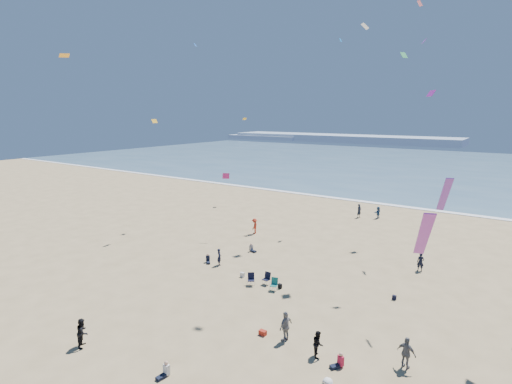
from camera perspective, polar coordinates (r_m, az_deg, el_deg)
The scene contains 13 objects.
ground at distance 26.02m, azimuth -14.69°, elevation -20.39°, with size 220.00×220.00×0.00m, color tan.
ocean at distance 111.27m, azimuth 25.43°, elevation 3.15°, with size 220.00×100.00×0.06m, color #476B84.
surf_line at distance 63.01m, azimuth 17.88°, elevation -1.68°, with size 220.00×1.20×0.08m, color white.
headland_far at distance 200.00m, azimuth 11.89°, elevation 7.53°, with size 110.00×20.00×3.20m, color #7A8EA8.
headland_near at distance 214.42m, azimuth 1.37°, elevation 7.83°, with size 40.00×14.00×2.00m, color #7A8EA8.
standing_flyers at distance 31.37m, azimuth 9.04°, elevation -12.68°, with size 29.83×41.14×1.91m.
seated_group at distance 28.34m, azimuth -1.88°, elevation -16.24°, with size 17.14×18.92×0.84m.
chair_cluster at distance 32.17m, azimuth 1.08°, elevation -12.59°, with size 2.79×1.52×1.00m.
white_tote at distance 34.10m, azimuth -1.97°, elevation -11.73°, with size 0.35×0.20×0.40m, color silver.
black_backpack at distance 32.10m, azimuth 3.43°, elevation -13.28°, with size 0.30×0.22×0.38m, color black.
cooler at distance 26.13m, azimuth 0.97°, elevation -19.46°, with size 0.45×0.30×0.30m, color #9F2316.
navy_bag at distance 31.97m, azimuth 19.14°, elevation -14.05°, with size 0.28×0.18×0.34m, color black.
kites_aloft at distance 29.20m, azimuth 18.20°, elevation 13.64°, with size 44.68×40.25×29.70m.
Camera 1 is at (17.23, -14.11, 13.46)m, focal length 28.00 mm.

